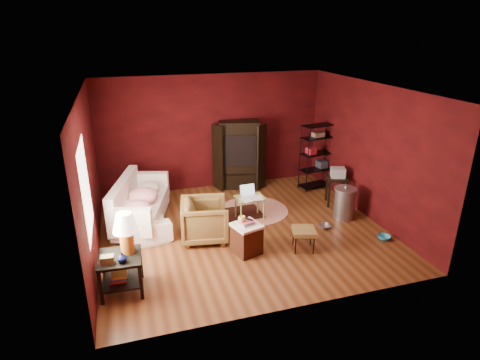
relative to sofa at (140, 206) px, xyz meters
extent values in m
cube|color=brown|center=(1.93, -0.87, -0.41)|extent=(5.50, 5.00, 0.02)
cube|color=white|center=(1.93, -0.87, 2.41)|extent=(5.50, 5.00, 0.02)
cube|color=#460A0B|center=(1.93, 1.64, 1.00)|extent=(5.50, 0.02, 2.80)
cube|color=#460A0B|center=(1.93, -3.38, 1.00)|extent=(5.50, 0.02, 2.80)
cube|color=#460A0B|center=(-0.83, -0.87, 1.00)|extent=(0.02, 5.00, 2.80)
cube|color=#460A0B|center=(4.69, -0.87, 1.00)|extent=(0.02, 5.00, 2.80)
cube|color=white|center=(-0.80, -1.87, 1.20)|extent=(0.02, 1.20, 1.40)
imported|color=white|center=(0.00, 0.00, 0.00)|extent=(0.85, 2.12, 0.80)
imported|color=black|center=(1.13, -0.99, 0.03)|extent=(0.93, 0.97, 0.87)
imported|color=#B2B4B9|center=(3.54, -1.27, -0.28)|extent=(0.26, 0.07, 0.25)
imported|color=#29A1C1|center=(4.41, -2.03, -0.28)|extent=(0.25, 0.10, 0.25)
imported|color=#0B1139|center=(-0.39, -2.37, 0.28)|extent=(0.17, 0.18, 0.15)
imported|color=#FFE97C|center=(1.65, -1.69, 0.29)|extent=(0.16, 0.14, 0.13)
cube|color=black|center=(-0.43, -2.21, 0.18)|extent=(0.67, 0.67, 0.04)
cube|color=black|center=(-0.43, -2.21, -0.21)|extent=(0.62, 0.62, 0.03)
cube|color=black|center=(-0.74, -2.47, -0.11)|extent=(0.06, 0.06, 0.59)
cube|color=black|center=(-0.17, -2.51, -0.11)|extent=(0.06, 0.06, 0.59)
cube|color=black|center=(-0.70, -1.90, -0.11)|extent=(0.06, 0.06, 0.59)
cube|color=black|center=(-0.13, -1.94, -0.11)|extent=(0.06, 0.06, 0.59)
cylinder|color=#C37123|center=(-0.30, -2.11, 0.38)|extent=(0.22, 0.22, 0.36)
cone|color=#F2E5C6|center=(-0.30, -2.11, 0.71)|extent=(0.40, 0.40, 0.30)
cube|color=olive|center=(-0.60, -2.35, 0.26)|extent=(0.20, 0.14, 0.13)
cube|color=#BE3F2F|center=(-0.49, -2.20, -0.16)|extent=(0.25, 0.31, 0.03)
cube|color=blue|center=(-0.48, -2.20, -0.13)|extent=(0.25, 0.31, 0.03)
cube|color=#D6CE47|center=(-0.47, -2.20, -0.09)|extent=(0.25, 0.31, 0.03)
cube|color=white|center=(0.03, 0.01, -0.12)|extent=(1.31, 2.06, 0.40)
cube|color=white|center=(-0.30, 0.11, 0.15)|extent=(0.71, 1.88, 0.80)
cube|color=white|center=(-0.23, -0.91, 0.10)|extent=(0.82, 0.40, 0.55)
cube|color=white|center=(0.30, 0.92, 0.10)|extent=(0.82, 0.40, 0.55)
ellipsoid|color=#FF244C|center=(-0.07, -0.53, 0.20)|extent=(0.65, 0.65, 0.28)
ellipsoid|color=#FF244C|center=(0.08, -0.01, 0.22)|extent=(0.72, 0.72, 0.32)
ellipsoid|color=white|center=(0.22, 0.48, 0.18)|extent=(0.60, 0.60, 0.26)
cube|color=#471E10|center=(1.74, -1.71, -0.14)|extent=(0.54, 0.54, 0.52)
cube|color=white|center=(1.74, -1.71, 0.14)|extent=(0.58, 0.58, 0.05)
cube|color=beige|center=(1.74, -1.71, 0.17)|extent=(0.29, 0.26, 0.02)
cube|color=#5294BF|center=(1.74, -1.71, 0.19)|extent=(0.29, 0.26, 0.02)
cube|color=#DB5260|center=(1.74, -1.71, 0.22)|extent=(0.26, 0.22, 0.02)
cube|color=black|center=(1.80, -1.66, 0.24)|extent=(0.13, 0.15, 0.02)
cube|color=black|center=(2.76, -1.91, -0.03)|extent=(0.51, 0.51, 0.08)
cube|color=black|center=(2.76, -1.91, -0.08)|extent=(0.46, 0.46, 0.02)
cylinder|color=black|center=(2.56, -2.02, -0.23)|extent=(0.03, 0.03, 0.34)
cylinder|color=black|center=(2.87, -2.11, -0.23)|extent=(0.03, 0.03, 0.34)
cylinder|color=black|center=(2.65, -1.71, -0.23)|extent=(0.03, 0.03, 0.34)
cylinder|color=black|center=(2.96, -1.80, -0.23)|extent=(0.03, 0.03, 0.34)
cylinder|color=beige|center=(2.43, -0.08, -0.40)|extent=(1.71, 1.71, 0.01)
cube|color=#451912|center=(2.00, -0.17, -0.39)|extent=(1.13, 0.77, 0.01)
cube|color=#B7C057|center=(2.21, -0.45, 0.09)|extent=(0.61, 0.45, 0.03)
cylinder|color=#B7C057|center=(1.97, -0.63, -0.16)|extent=(0.04, 0.04, 0.49)
cylinder|color=#B7C057|center=(2.48, -0.60, -0.16)|extent=(0.04, 0.04, 0.49)
cylinder|color=#B7C057|center=(1.95, -0.29, -0.16)|extent=(0.04, 0.04, 0.49)
cylinder|color=#B7C057|center=(2.46, -0.26, -0.16)|extent=(0.04, 0.04, 0.49)
cube|color=silver|center=(2.21, -0.42, 0.11)|extent=(0.33, 0.23, 0.02)
cube|color=silver|center=(2.20, -0.31, 0.22)|extent=(0.32, 0.09, 0.21)
cube|color=white|center=(2.10, -0.55, 0.11)|extent=(0.28, 0.34, 0.00)
cube|color=white|center=(2.35, -0.53, 0.11)|extent=(0.24, 0.32, 0.00)
cube|color=black|center=(2.54, 1.42, 0.44)|extent=(1.08, 0.75, 1.69)
cube|color=black|center=(2.52, 1.33, 0.62)|extent=(0.87, 0.58, 0.76)
cube|color=black|center=(1.96, 1.30, 0.44)|extent=(0.19, 0.39, 1.60)
cube|color=black|center=(3.00, 1.05, 0.44)|extent=(0.33, 0.30, 1.60)
cube|color=#2A2C2F|center=(2.53, 1.38, 0.53)|extent=(0.64, 0.56, 0.46)
cube|color=black|center=(2.48, 1.16, 0.53)|extent=(0.44, 0.11, 0.36)
cube|color=black|center=(2.53, 1.38, 0.00)|extent=(0.89, 0.62, 0.04)
cylinder|color=black|center=(3.99, 0.52, 0.41)|extent=(0.03, 0.03, 1.63)
cylinder|color=black|center=(4.74, 0.65, 0.41)|extent=(0.03, 0.03, 1.63)
cylinder|color=black|center=(3.93, 0.84, 0.41)|extent=(0.03, 0.03, 1.63)
cylinder|color=black|center=(4.68, 0.98, 0.41)|extent=(0.03, 0.03, 1.63)
cube|color=black|center=(4.34, 0.75, -0.31)|extent=(0.84, 0.48, 0.02)
cube|color=black|center=(4.34, 0.75, 0.10)|extent=(0.84, 0.48, 0.02)
cube|color=black|center=(4.34, 0.75, 0.50)|extent=(0.84, 0.48, 0.02)
cube|color=black|center=(4.34, 0.75, 0.91)|extent=(0.84, 0.48, 0.02)
cube|color=black|center=(4.34, 0.75, 1.21)|extent=(0.84, 0.48, 0.02)
cube|color=maroon|center=(4.16, 0.72, 0.59)|extent=(0.22, 0.25, 0.14)
cube|color=#2F2F3A|center=(4.52, 0.78, 0.20)|extent=(0.26, 0.26, 0.18)
cube|color=brown|center=(4.34, 0.75, 0.98)|extent=(0.30, 0.23, 0.11)
cube|color=black|center=(4.34, -0.29, 0.23)|extent=(0.56, 0.56, 0.04)
cube|color=black|center=(4.10, -0.40, -0.08)|extent=(0.06, 0.06, 0.64)
cube|color=black|center=(4.45, -0.53, -0.08)|extent=(0.06, 0.06, 0.64)
cube|color=black|center=(4.23, -0.05, -0.08)|extent=(0.06, 0.06, 0.64)
cube|color=black|center=(4.58, -0.18, -0.08)|extent=(0.06, 0.06, 0.64)
cube|color=#B8B8BC|center=(4.34, -0.29, 0.37)|extent=(0.37, 0.33, 0.22)
cylinder|color=#989B9F|center=(4.14, -0.98, -0.08)|extent=(0.43, 0.43, 0.64)
cylinder|color=#989B9F|center=(4.14, -0.98, 0.26)|extent=(0.47, 0.47, 0.04)
sphere|color=#989B9F|center=(4.14, -0.98, 0.30)|extent=(0.06, 0.06, 0.06)
camera|label=1|loc=(-0.22, -7.71, 3.44)|focal=30.00mm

